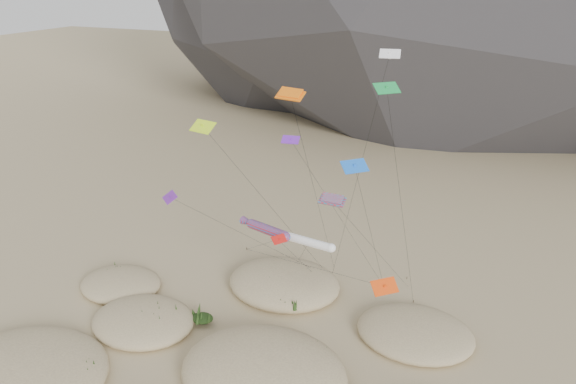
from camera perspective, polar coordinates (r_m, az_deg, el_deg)
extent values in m
ellipsoid|color=#CCB789|center=(58.97, -25.04, -16.23)|extent=(15.63, 13.28, 2.94)
ellipsoid|color=#CCB789|center=(62.22, -14.52, -12.57)|extent=(11.12, 9.46, 2.59)
ellipsoid|color=#CCB789|center=(53.37, -2.49, -17.85)|extent=(15.50, 13.17, 4.35)
ellipsoid|color=#CCB789|center=(66.30, -0.39, -9.25)|extent=(13.24, 11.25, 3.42)
ellipsoid|color=#CCB789|center=(60.18, 12.78, -13.75)|extent=(11.90, 10.12, 2.40)
ellipsoid|color=#CCB789|center=(69.52, -16.63, -8.94)|extent=(9.77, 8.30, 2.21)
ellipsoid|color=black|center=(59.48, -25.88, -15.74)|extent=(2.48, 2.12, 0.74)
ellipsoid|color=black|center=(57.07, -20.41, -16.65)|extent=(2.49, 2.13, 0.75)
ellipsoid|color=black|center=(61.79, -12.80, -12.41)|extent=(2.82, 2.41, 0.85)
ellipsoid|color=black|center=(61.20, -8.69, -12.56)|extent=(2.34, 2.01, 0.70)
ellipsoid|color=black|center=(53.52, 0.66, -17.53)|extent=(3.79, 3.25, 1.14)
ellipsoid|color=black|center=(54.83, 2.58, -16.56)|extent=(2.57, 2.20, 0.77)
ellipsoid|color=black|center=(52.88, -3.49, -18.43)|extent=(2.75, 2.35, 0.83)
ellipsoid|color=black|center=(65.68, -1.38, -9.35)|extent=(3.26, 2.79, 0.98)
ellipsoid|color=black|center=(62.32, 0.32, -11.35)|extent=(2.14, 1.83, 0.64)
ellipsoid|color=black|center=(59.83, 14.03, -13.93)|extent=(2.24, 1.92, 0.67)
ellipsoid|color=black|center=(59.02, 12.51, -14.46)|extent=(2.37, 2.03, 0.71)
ellipsoid|color=black|center=(71.91, -17.02, -7.89)|extent=(2.53, 2.17, 0.76)
ellipsoid|color=black|center=(69.20, -15.13, -9.01)|extent=(2.13, 1.82, 0.64)
cylinder|color=#3F2D1E|center=(69.88, 2.58, -8.10)|extent=(0.08, 0.08, 0.30)
cylinder|color=#3F2D1E|center=(69.99, 3.69, -8.07)|extent=(0.08, 0.08, 0.30)
cylinder|color=#3F2D1E|center=(68.83, 4.42, -8.65)|extent=(0.08, 0.08, 0.30)
cylinder|color=#3F2D1E|center=(67.98, 9.71, -9.36)|extent=(0.08, 0.08, 0.30)
cylinder|color=#3F2D1E|center=(65.75, 12.62, -10.78)|extent=(0.08, 0.08, 0.30)
cylinder|color=#3F2D1E|center=(73.00, 0.19, -6.67)|extent=(0.08, 0.08, 0.30)
cylinder|color=#3F2D1E|center=(70.04, 11.98, -8.53)|extent=(0.08, 0.08, 0.30)
cylinder|color=#3F2D1E|center=(75.38, -4.21, -5.75)|extent=(0.08, 0.08, 0.30)
cylinder|color=red|center=(56.48, -2.11, -3.84)|extent=(5.46, 3.36, 1.58)
sphere|color=red|center=(54.48, -0.29, -4.59)|extent=(1.06, 1.06, 1.06)
cone|color=red|center=(58.77, -3.96, -3.11)|extent=(2.45, 1.82, 1.13)
cylinder|color=black|center=(62.26, 0.92, -6.69)|extent=(2.69, 9.45, 10.57)
cylinder|color=white|center=(54.45, 2.16, -5.10)|extent=(5.26, 2.20, 1.19)
sphere|color=white|center=(53.04, 4.42, -5.69)|extent=(0.87, 0.87, 0.87)
cone|color=white|center=(56.12, -0.19, -4.52)|extent=(2.24, 1.29, 0.89)
cylinder|color=black|center=(63.36, 1.49, -6.25)|extent=(6.55, 13.24, 10.39)
cube|color=orange|center=(55.13, 0.23, 9.83)|extent=(3.13, 1.78, 0.86)
cube|color=orange|center=(55.09, 0.23, 10.06)|extent=(2.65, 1.43, 0.84)
cylinder|color=black|center=(62.52, 2.75, 0.00)|extent=(2.01, 9.59, 23.55)
cube|color=red|center=(50.56, 4.51, -0.87)|extent=(2.47, 1.17, 0.66)
cube|color=red|center=(50.47, 4.52, -0.64)|extent=(2.10, 0.93, 0.66)
cylinder|color=black|center=(59.28, 8.85, -5.80)|extent=(5.21, 13.87, 15.59)
cube|color=white|center=(50.54, 10.32, 13.66)|extent=(1.93, 1.23, 0.69)
cube|color=white|center=(50.56, 10.31, 13.49)|extent=(0.25, 0.24, 0.62)
cylinder|color=black|center=(58.53, 6.89, 0.73)|extent=(7.14, 7.63, 28.08)
cube|color=#179642|center=(47.48, 10.00, 10.36)|extent=(2.33, 2.27, 0.75)
cube|color=#179642|center=(47.51, 9.99, 10.18)|extent=(0.32, 0.32, 0.73)
cylinder|color=black|center=(55.68, 11.52, -1.98)|extent=(2.41, 9.73, 25.81)
cube|color=purple|center=(49.98, 0.26, 5.34)|extent=(1.70, 1.12, 0.53)
cube|color=purple|center=(50.02, 0.26, 5.18)|extent=(0.21, 0.17, 0.55)
cylinder|color=black|center=(58.33, 5.68, -3.19)|extent=(6.58, 12.92, 20.80)
cube|color=#CFFF1A|center=(54.54, -8.65, 6.59)|extent=(2.72, 1.82, 0.93)
cube|color=#CFFF1A|center=(54.57, -8.64, 6.43)|extent=(0.35, 0.32, 0.85)
cylinder|color=black|center=(60.77, -1.37, -1.98)|extent=(9.59, 11.75, 20.86)
cube|color=blue|center=(48.50, 6.79, 2.62)|extent=(2.49, 2.48, 0.84)
cube|color=blue|center=(48.55, 6.78, 2.46)|extent=(0.36, 0.36, 0.79)
cylinder|color=black|center=(57.93, 8.48, -4.42)|extent=(0.56, 13.01, 19.16)
cube|color=#EC420C|center=(49.87, 9.79, -9.45)|extent=(2.46, 2.42, 1.00)
cube|color=#EC420C|center=(49.94, 9.77, -9.60)|extent=(0.44, 0.44, 0.78)
cylinder|color=black|center=(62.18, 1.33, -7.32)|extent=(22.44, 17.27, 9.38)
cube|color=#6C1B9F|center=(56.15, -11.91, -0.52)|extent=(2.25, 2.17, 0.70)
cube|color=#6C1B9F|center=(56.21, -11.90, -0.66)|extent=(0.30, 0.30, 0.71)
cylinder|color=black|center=(61.74, -2.96, -5.09)|extent=(12.26, 14.25, 14.08)
cube|color=red|center=(53.36, -0.92, -4.82)|extent=(1.43, 1.64, 0.60)
cube|color=red|center=(53.43, -0.91, -4.96)|extent=(0.26, 0.25, 0.50)
cylinder|color=black|center=(64.36, -2.84, -5.41)|extent=(11.73, 15.60, 11.06)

